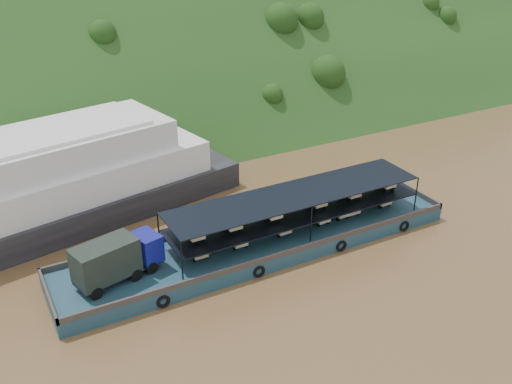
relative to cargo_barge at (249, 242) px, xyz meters
name	(u,v)px	position (x,y,z in m)	size (l,w,h in m)	color
ground	(291,232)	(5.00, 1.34, -1.15)	(160.00, 160.00, 0.00)	brown
hillside	(156,117)	(5.00, 37.34, -1.15)	(140.00, 28.00, 28.00)	#193B15
cargo_barge	(249,242)	(0.00, 0.00, 0.00)	(35.00, 7.18, 4.63)	#163F4F
passenger_ferry	(6,196)	(-17.11, 13.12, 2.65)	(44.65, 19.22, 8.78)	black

